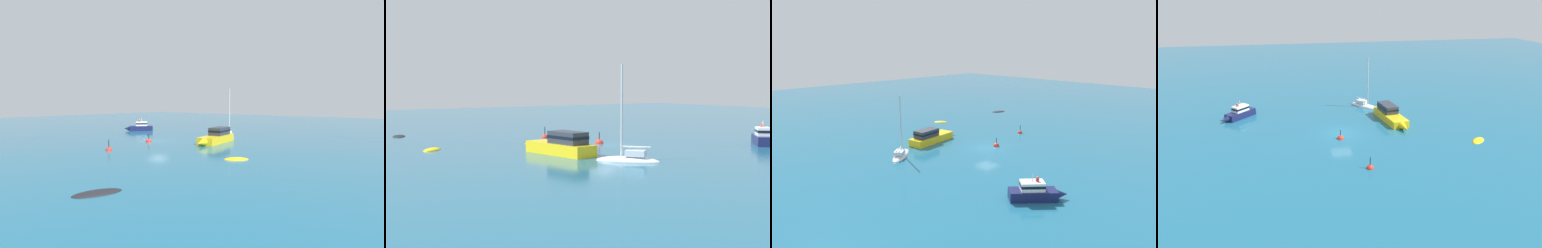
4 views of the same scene
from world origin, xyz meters
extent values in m
plane|color=#1E607F|center=(0.00, 0.00, 0.00)|extent=(160.00, 160.00, 0.00)
cube|color=yellow|center=(-3.42, 7.23, 0.47)|extent=(6.93, 3.01, 0.95)
cone|color=yellow|center=(0.69, 7.78, 0.47)|extent=(1.79, 1.16, 0.95)
cube|color=#2D333D|center=(-4.38, 7.10, 1.45)|extent=(3.44, 2.12, 1.01)
cube|color=black|center=(-4.38, 7.10, 1.50)|extent=(3.49, 2.17, 0.24)
ellipsoid|color=black|center=(19.34, 13.90, 0.00)|extent=(3.25, 2.27, 0.33)
ellipsoid|color=yellow|center=(5.12, 15.15, 0.00)|extent=(2.36, 2.47, 0.45)
cube|color=#191E4C|center=(-8.31, -12.56, 0.45)|extent=(4.08, 3.94, 0.90)
cone|color=#191E4C|center=(-6.44, -14.30, 0.45)|extent=(1.38, 1.37, 0.90)
cube|color=white|center=(-8.37, -12.50, 1.29)|extent=(2.32, 2.28, 0.79)
cube|color=black|center=(-8.37, -12.50, 1.33)|extent=(2.37, 2.33, 0.24)
cylinder|color=silver|center=(-8.37, -12.50, 2.02)|extent=(0.08, 0.08, 0.66)
cylinder|color=red|center=(-8.05, -12.80, 1.41)|extent=(0.32, 0.32, 1.03)
sphere|color=#B77951|center=(-8.05, -12.80, 2.05)|extent=(0.24, 0.24, 0.24)
ellipsoid|color=white|center=(-9.84, 5.25, 0.00)|extent=(4.76, 4.22, 0.81)
cube|color=silver|center=(-10.30, 4.88, 0.64)|extent=(1.79, 1.72, 0.46)
cylinder|color=silver|center=(-9.45, 5.56, 3.87)|extent=(0.16, 0.16, 6.92)
cylinder|color=silver|center=(-10.32, 4.86, 1.12)|extent=(1.82, 1.49, 0.13)
sphere|color=red|center=(9.13, 1.28, 0.00)|extent=(0.71, 0.71, 0.71)
cylinder|color=black|center=(9.13, 1.28, 0.77)|extent=(0.08, 0.08, 0.83)
sphere|color=red|center=(1.47, -0.37, 0.00)|extent=(0.82, 0.82, 0.82)
cylinder|color=black|center=(1.47, -0.37, 0.75)|extent=(0.08, 0.08, 0.68)
camera|label=1|loc=(29.75, 29.22, 5.47)|focal=28.44mm
camera|label=2|loc=(-42.16, 31.62, 5.92)|focal=51.98mm
camera|label=3|loc=(-31.34, -27.10, 13.28)|focal=30.90mm
camera|label=4|loc=(37.60, -6.26, 15.97)|focal=31.88mm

